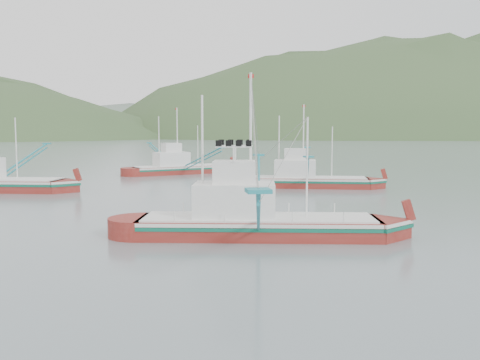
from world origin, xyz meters
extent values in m
plane|color=slate|center=(0.00, 0.00, 0.00)|extent=(1200.00, 1200.00, 0.00)
cube|color=maroon|center=(0.58, 1.84, 0.20)|extent=(15.41, 6.54, 1.99)
cube|color=silver|center=(0.58, 1.84, 1.05)|extent=(15.12, 6.56, 0.22)
cube|color=#0D6048|center=(0.58, 1.84, 0.80)|extent=(15.13, 6.58, 0.22)
cube|color=silver|center=(0.58, 1.84, 1.24)|extent=(14.63, 6.21, 0.12)
cube|color=silver|center=(-0.89, 2.10, 2.29)|extent=(5.46, 4.01, 2.19)
cube|color=silver|center=(-0.89, 2.10, 4.08)|extent=(2.93, 2.61, 1.39)
cylinder|color=white|center=(0.09, 1.93, 5.68)|extent=(0.16, 0.16, 8.96)
cylinder|color=white|center=(-2.85, 2.45, 5.00)|extent=(0.14, 0.14, 7.62)
cylinder|color=white|center=(3.52, 1.32, 4.33)|extent=(0.12, 0.12, 6.27)
cube|color=maroon|center=(11.13, 29.20, 0.19)|extent=(14.51, 7.20, 1.87)
cube|color=silver|center=(11.13, 29.20, 0.98)|extent=(14.26, 7.20, 0.21)
cube|color=#0D6048|center=(11.13, 29.20, 0.75)|extent=(14.26, 7.21, 0.21)
cube|color=silver|center=(11.13, 29.20, 1.17)|extent=(13.78, 6.84, 0.11)
cube|color=silver|center=(9.77, 29.56, 2.15)|extent=(5.28, 4.09, 2.06)
cube|color=silver|center=(9.77, 29.56, 3.83)|extent=(2.87, 2.61, 1.31)
cylinder|color=white|center=(10.67, 29.32, 5.33)|extent=(0.15, 0.15, 8.41)
cylinder|color=white|center=(7.96, 30.04, 4.70)|extent=(0.13, 0.13, 7.15)
cylinder|color=white|center=(13.84, 28.49, 4.07)|extent=(0.11, 0.11, 5.89)
cylinder|color=white|center=(-20.95, 29.54, 4.61)|extent=(0.13, 0.13, 6.68)
cube|color=maroon|center=(-2.82, 50.20, 0.19)|extent=(14.95, 9.06, 1.94)
cube|color=silver|center=(-2.82, 50.20, 1.02)|extent=(14.71, 9.02, 0.21)
cube|color=#0D6048|center=(-2.82, 50.20, 0.78)|extent=(14.72, 9.04, 0.21)
cube|color=silver|center=(-2.82, 50.20, 1.21)|extent=(14.20, 8.60, 0.12)
cube|color=silver|center=(-4.17, 49.65, 2.23)|extent=(5.66, 4.70, 2.13)
cube|color=silver|center=(-4.17, 49.65, 3.98)|extent=(3.14, 2.93, 1.36)
cylinder|color=white|center=(-3.27, 50.01, 5.53)|extent=(0.16, 0.16, 8.73)
cylinder|color=white|center=(-5.97, 48.92, 4.88)|extent=(0.14, 0.14, 7.42)
cylinder|color=white|center=(-0.12, 51.29, 4.22)|extent=(0.12, 0.12, 6.11)
ellipsoid|color=#344E28|center=(240.00, 430.00, 0.00)|extent=(684.00, 432.00, 306.00)
ellipsoid|color=slate|center=(30.00, 560.00, 0.00)|extent=(960.00, 400.00, 240.00)
camera|label=1|loc=(-5.17, -30.61, 6.74)|focal=40.00mm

